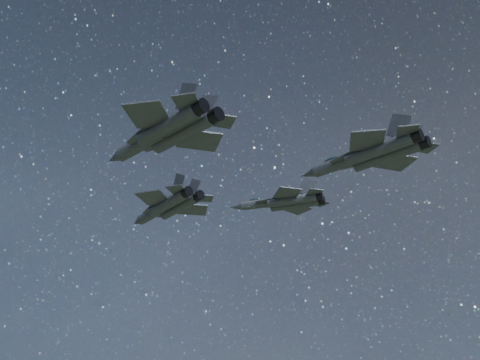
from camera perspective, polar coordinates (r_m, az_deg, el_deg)
The scene contains 4 objects.
jet_lead at distance 81.18m, azimuth -7.25°, elevation -2.60°, with size 17.17×11.48×4.35m.
jet_left at distance 87.29m, azimuth 4.64°, elevation -2.20°, with size 15.96×10.91×4.01m.
jet_right at distance 65.66m, azimuth -7.44°, elevation 4.92°, with size 20.04×13.74×5.03m.
jet_slot at distance 64.11m, azimuth 13.25°, elevation 2.59°, with size 16.56×11.49×4.16m.
Camera 1 is at (35.87, -59.46, 114.04)m, focal length 42.00 mm.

